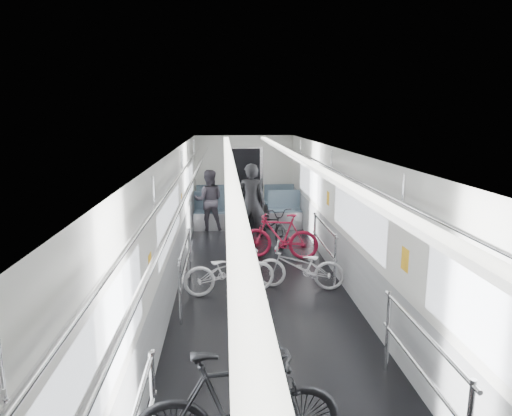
{
  "coord_description": "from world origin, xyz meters",
  "views": [
    {
      "loc": [
        -0.63,
        -6.96,
        3.01
      ],
      "look_at": [
        0.0,
        1.9,
        1.19
      ],
      "focal_mm": 32.0,
      "sensor_mm": 36.0,
      "label": 1
    }
  ],
  "objects_px": {
    "bike_left_mid": "(238,409)",
    "bike_aisle": "(271,224)",
    "bike_right_mid": "(300,267)",
    "person_standing": "(251,203)",
    "bike_right_far": "(280,236)",
    "bike_left_far": "(230,271)",
    "person_seated": "(209,200)"
  },
  "relations": [
    {
      "from": "bike_left_mid",
      "to": "person_seated",
      "type": "relative_size",
      "value": 1.14
    },
    {
      "from": "bike_right_far",
      "to": "bike_aisle",
      "type": "relative_size",
      "value": 0.94
    },
    {
      "from": "bike_right_mid",
      "to": "bike_left_far",
      "type": "bearing_deg",
      "value": -70.62
    },
    {
      "from": "bike_left_mid",
      "to": "bike_right_mid",
      "type": "xyz_separation_m",
      "value": [
        1.22,
        4.07,
        -0.15
      ]
    },
    {
      "from": "bike_left_mid",
      "to": "bike_right_far",
      "type": "height_order",
      "value": "bike_left_mid"
    },
    {
      "from": "bike_left_far",
      "to": "person_standing",
      "type": "relative_size",
      "value": 0.82
    },
    {
      "from": "bike_right_far",
      "to": "person_seated",
      "type": "bearing_deg",
      "value": -135.86
    },
    {
      "from": "bike_left_mid",
      "to": "bike_aisle",
      "type": "bearing_deg",
      "value": -14.14
    },
    {
      "from": "person_standing",
      "to": "bike_right_mid",
      "type": "bearing_deg",
      "value": 108.86
    },
    {
      "from": "bike_aisle",
      "to": "person_standing",
      "type": "bearing_deg",
      "value": 148.02
    },
    {
      "from": "bike_right_mid",
      "to": "bike_right_far",
      "type": "relative_size",
      "value": 0.94
    },
    {
      "from": "person_standing",
      "to": "bike_left_mid",
      "type": "bearing_deg",
      "value": 92.19
    },
    {
      "from": "bike_left_far",
      "to": "person_seated",
      "type": "distance_m",
      "value": 4.53
    },
    {
      "from": "bike_right_far",
      "to": "bike_aisle",
      "type": "xyz_separation_m",
      "value": [
        -0.07,
        1.23,
        -0.04
      ]
    },
    {
      "from": "person_standing",
      "to": "person_seated",
      "type": "height_order",
      "value": "person_standing"
    },
    {
      "from": "bike_aisle",
      "to": "person_standing",
      "type": "distance_m",
      "value": 0.69
    },
    {
      "from": "person_standing",
      "to": "bike_right_far",
      "type": "bearing_deg",
      "value": 118.43
    },
    {
      "from": "bike_left_mid",
      "to": "person_seated",
      "type": "distance_m",
      "value": 8.43
    },
    {
      "from": "bike_left_mid",
      "to": "bike_right_mid",
      "type": "relative_size",
      "value": 1.19
    },
    {
      "from": "bike_left_far",
      "to": "person_standing",
      "type": "xyz_separation_m",
      "value": [
        0.56,
        3.22,
        0.54
      ]
    },
    {
      "from": "bike_right_mid",
      "to": "bike_aisle",
      "type": "height_order",
      "value": "bike_aisle"
    },
    {
      "from": "bike_left_mid",
      "to": "bike_left_far",
      "type": "bearing_deg",
      "value": -5.75
    },
    {
      "from": "bike_right_far",
      "to": "person_standing",
      "type": "relative_size",
      "value": 0.85
    },
    {
      "from": "bike_left_far",
      "to": "person_seated",
      "type": "xyz_separation_m",
      "value": [
        -0.48,
        4.48,
        0.39
      ]
    },
    {
      "from": "bike_left_mid",
      "to": "bike_right_far",
      "type": "distance_m",
      "value": 5.92
    },
    {
      "from": "bike_left_far",
      "to": "bike_right_far",
      "type": "bearing_deg",
      "value": -40.36
    },
    {
      "from": "bike_left_mid",
      "to": "person_standing",
      "type": "xyz_separation_m",
      "value": [
        0.54,
        7.15,
        0.4
      ]
    },
    {
      "from": "person_seated",
      "to": "person_standing",
      "type": "bearing_deg",
      "value": 129.05
    },
    {
      "from": "bike_right_far",
      "to": "person_seated",
      "type": "distance_m",
      "value": 3.05
    },
    {
      "from": "bike_left_far",
      "to": "person_standing",
      "type": "bearing_deg",
      "value": -20.09
    },
    {
      "from": "bike_left_far",
      "to": "bike_left_mid",
      "type": "bearing_deg",
      "value": 170.03
    },
    {
      "from": "bike_left_mid",
      "to": "bike_right_far",
      "type": "xyz_separation_m",
      "value": [
        1.08,
        5.82,
        -0.06
      ]
    }
  ]
}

